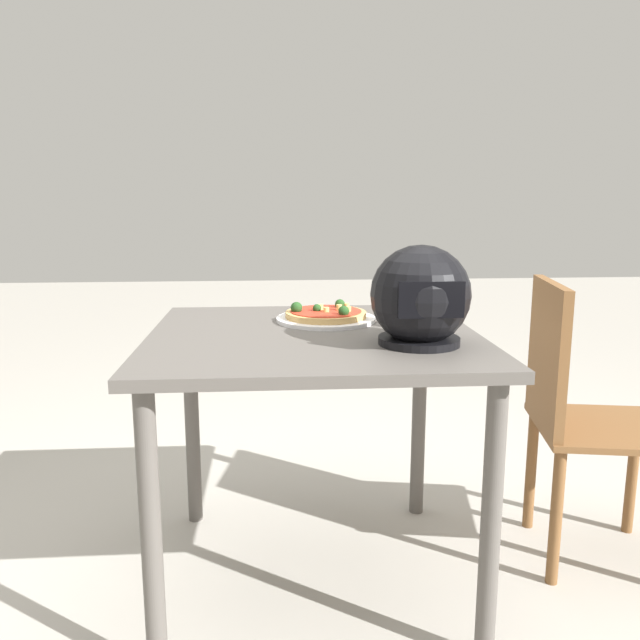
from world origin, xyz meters
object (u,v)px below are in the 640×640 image
(drinking_glass, at_px, (418,308))
(chair_side, at_px, (575,407))
(pizza, at_px, (326,313))
(dining_table, at_px, (314,367))
(motorcycle_helmet, at_px, (420,297))

(drinking_glass, xyz_separation_m, chair_side, (-0.52, -0.04, -0.33))
(pizza, xyz_separation_m, drinking_glass, (-0.26, 0.13, 0.04))
(dining_table, height_order, pizza, pizza)
(pizza, xyz_separation_m, motorcycle_helmet, (-0.22, 0.33, 0.10))
(motorcycle_helmet, bearing_deg, pizza, -56.69)
(dining_table, relative_size, pizza, 3.70)
(motorcycle_helmet, relative_size, chair_side, 0.29)
(dining_table, xyz_separation_m, pizza, (-0.05, -0.17, 0.13))
(dining_table, bearing_deg, drinking_glass, -173.79)
(chair_side, bearing_deg, pizza, -7.09)
(pizza, distance_m, drinking_glass, 0.30)
(pizza, xyz_separation_m, chair_side, (-0.78, 0.10, -0.29))
(chair_side, bearing_deg, dining_table, 4.91)
(dining_table, xyz_separation_m, drinking_glass, (-0.31, -0.03, 0.17))
(dining_table, bearing_deg, chair_side, -175.09)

